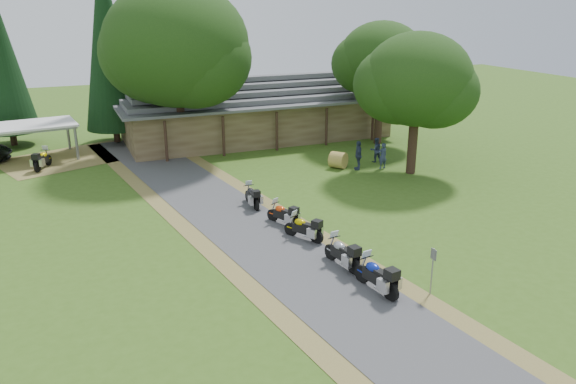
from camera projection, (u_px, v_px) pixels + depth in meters
name	position (u px, v px, depth m)	size (l,w,h in m)	color
ground	(319.00, 283.00, 21.73)	(120.00, 120.00, 0.00)	#3A5A19
driveway	(270.00, 245.00, 25.03)	(46.00, 46.00, 0.00)	#3F3F41
lodge	(256.00, 107.00, 44.07)	(21.40, 9.40, 4.90)	brown
carport	(33.00, 142.00, 38.26)	(5.68, 3.78, 2.46)	white
motorcycle_row_a	(376.00, 274.00, 20.87)	(2.08, 0.68, 1.43)	#102296
motorcycle_row_b	(342.00, 252.00, 22.81)	(1.99, 0.65, 1.36)	#93969A
motorcycle_row_c	(304.00, 227.00, 25.44)	(1.86, 0.61, 1.27)	#C0AD00
motorcycle_row_d	(283.00, 213.00, 27.14)	(1.80, 0.59, 1.23)	#DD3E0C
motorcycle_row_e	(252.00, 195.00, 29.62)	(1.82, 0.59, 1.24)	black
motorcycle_carport_a	(42.00, 159.00, 36.22)	(1.99, 0.65, 1.36)	#F0D200
person_a	(383.00, 154.00, 36.19)	(0.56, 0.40, 1.98)	#323D5B
person_b	(376.00, 148.00, 37.66)	(0.56, 0.40, 1.96)	#323D5B
person_c	(358.00, 153.00, 35.91)	(0.63, 0.45, 2.22)	#323D5B
hay_bale	(338.00, 160.00, 36.46)	(1.06, 1.06, 0.97)	#A18A3B
sign_post	(432.00, 272.00, 20.58)	(0.33, 0.06, 1.86)	gray
oak_lodge_left	(177.00, 67.00, 37.39)	(9.64, 9.64, 12.25)	#16320F
oak_lodge_right	(381.00, 75.00, 41.31)	(6.33, 6.33, 10.24)	#16320F
oak_driveway	(416.00, 98.00, 34.07)	(6.65, 6.65, 9.47)	#16320F
cedar_near	(108.00, 49.00, 40.99)	(4.24, 4.24, 13.94)	black
cedar_far	(2.00, 65.00, 40.50)	(4.10, 4.10, 11.84)	black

